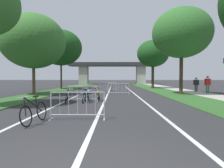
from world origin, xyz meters
TOP-DOWN VIEW (x-y plane):
  - grass_verge_left at (-6.32, 22.89)m, footprint 3.02×55.94m
  - grass_verge_right at (6.32, 22.89)m, footprint 3.02×55.94m
  - sidewalk_path_right at (9.02, 22.89)m, footprint 2.39×55.94m
  - lane_stripe_center at (0.00, 16.18)m, footprint 0.14×32.36m
  - lane_stripe_right_lane at (2.65, 16.18)m, footprint 0.14×32.36m
  - lane_stripe_left_lane at (-2.65, 16.18)m, footprint 0.14×32.36m
  - overpass_bridge at (0.00, 46.23)m, footprint 22.25×3.68m
  - tree_left_pine_far at (-6.96, 14.85)m, footprint 5.98×5.98m
  - tree_left_maple_mid at (-6.92, 23.84)m, footprint 5.90×5.90m
  - tree_right_oak_near at (6.91, 14.95)m, footprint 5.43×5.43m
  - tree_right_oak_mid at (6.34, 25.33)m, footprint 4.69×4.69m
  - crowd_barrier_nearest at (-0.71, 4.21)m, footprint 2.08×0.48m
  - crowd_barrier_second at (-1.48, 9.61)m, footprint 2.08×0.48m
  - crowd_barrier_third at (1.04, 15.01)m, footprint 2.07×0.46m
  - crowd_barrier_fourth at (-0.10, 20.41)m, footprint 2.07×0.45m
  - bicycle_white_0 at (-2.36, 9.20)m, footprint 0.50×1.70m
  - bicycle_red_1 at (0.28, 19.81)m, footprint 0.43×1.75m
  - bicycle_teal_2 at (-1.20, 9.12)m, footprint 0.42×1.64m
  - bicycle_yellow_3 at (-0.45, 10.11)m, footprint 0.50×1.57m
  - bicycle_black_4 at (-2.10, 3.62)m, footprint 0.53×1.73m
  - bicycle_purple_5 at (-1.18, 10.01)m, footprint 0.71×1.69m
  - pedestrian_pushing_bike at (9.61, 15.42)m, footprint 0.64×0.34m
  - pedestrian_with_backpack at (9.54, 17.80)m, footprint 0.59×0.35m

SIDE VIEW (x-z plane):
  - lane_stripe_center at x=0.00m, z-range 0.00..0.01m
  - lane_stripe_right_lane at x=2.65m, z-range 0.00..0.01m
  - lane_stripe_left_lane at x=-2.65m, z-range 0.00..0.01m
  - grass_verge_left at x=-6.32m, z-range 0.00..0.05m
  - grass_verge_right at x=6.32m, z-range 0.00..0.05m
  - sidewalk_path_right at x=9.02m, z-range 0.00..0.08m
  - bicycle_yellow_3 at x=-0.45m, z-range -0.09..0.78m
  - bicycle_purple_5 at x=-1.18m, z-range -0.11..0.82m
  - bicycle_white_0 at x=-2.36m, z-range -0.12..0.84m
  - bicycle_red_1 at x=0.28m, z-range -0.11..0.83m
  - bicycle_teal_2 at x=-1.20m, z-range -0.08..0.82m
  - bicycle_black_4 at x=-2.10m, z-range -0.11..0.88m
  - crowd_barrier_nearest at x=-0.71m, z-range -0.01..1.04m
  - crowd_barrier_second at x=-1.48m, z-range -0.01..1.04m
  - crowd_barrier_third at x=1.04m, z-range -0.01..1.04m
  - crowd_barrier_fourth at x=-0.10m, z-range -0.01..1.04m
  - pedestrian_with_backpack at x=9.54m, z-range 0.18..1.82m
  - pedestrian_pushing_bike at x=9.61m, z-range 0.19..1.97m
  - overpass_bridge at x=0.00m, z-range 1.21..6.78m
  - tree_left_pine_far at x=-6.96m, z-range 1.23..8.78m
  - tree_right_oak_mid at x=6.34m, z-range 1.58..8.77m
  - tree_right_oak_near at x=6.91m, z-range 1.71..9.76m
  - tree_left_maple_mid at x=-6.92m, z-range 1.67..10.03m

